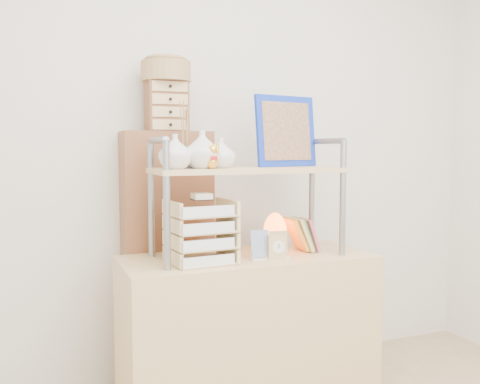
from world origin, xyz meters
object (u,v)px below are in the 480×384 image
object	(u,v)px
desk	(248,332)
cabinet	(167,261)
letter_tray	(202,235)
salt_lamp	(275,232)

from	to	relation	value
desk	cabinet	xyz separation A→B (m)	(-0.30, 0.37, 0.30)
cabinet	letter_tray	xyz separation A→B (m)	(0.05, -0.44, 0.20)
cabinet	letter_tray	distance (m)	0.49
desk	salt_lamp	world-z (taller)	salt_lamp
salt_lamp	cabinet	bearing A→B (deg)	143.72
cabinet	salt_lamp	world-z (taller)	cabinet
cabinet	salt_lamp	distance (m)	0.60
cabinet	salt_lamp	size ratio (longest dim) A/B	6.81
letter_tray	salt_lamp	bearing A→B (deg)	14.43
cabinet	salt_lamp	xyz separation A→B (m)	(0.46, -0.34, 0.18)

